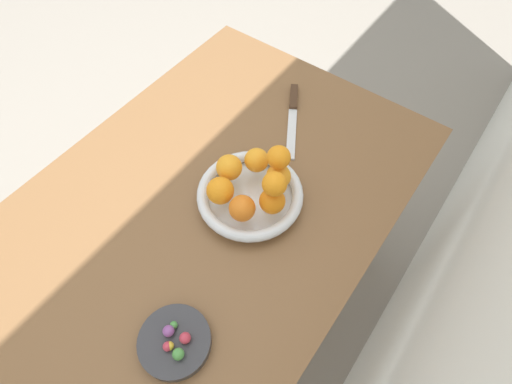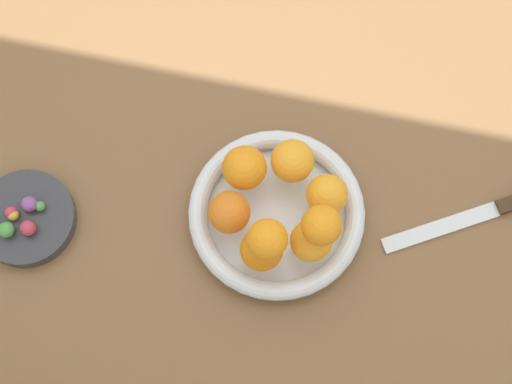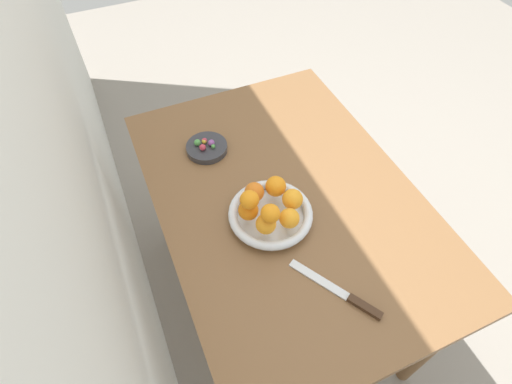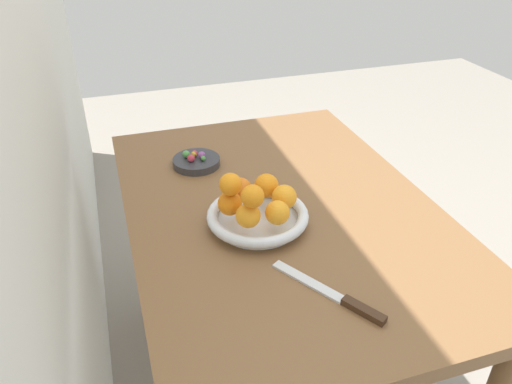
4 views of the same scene
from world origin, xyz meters
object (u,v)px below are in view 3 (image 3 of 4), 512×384
at_px(candy_ball_4, 211,143).
at_px(orange_2, 248,210).
at_px(dining_table, 285,212).
at_px(candy_dish, 207,148).
at_px(candy_ball_5, 197,143).
at_px(orange_3, 266,224).
at_px(fruit_bowl, 270,214).
at_px(candy_ball_1, 213,146).
at_px(orange_6, 249,200).
at_px(candy_ball_3, 204,141).
at_px(orange_1, 255,193).
at_px(knife, 343,294).
at_px(orange_0, 276,186).
at_px(orange_7, 270,214).
at_px(candy_ball_0, 203,147).
at_px(orange_4, 289,218).
at_px(orange_5, 293,199).
at_px(candy_ball_2, 204,141).

bearing_deg(candy_ball_4, orange_2, 179.31).
bearing_deg(dining_table, candy_dish, 29.75).
bearing_deg(candy_ball_5, orange_3, -171.09).
distance_m(fruit_bowl, candy_ball_1, 0.32).
distance_m(orange_6, candy_ball_4, 0.34).
bearing_deg(orange_2, candy_dish, 2.06).
bearing_deg(candy_ball_3, candy_ball_5, 87.44).
height_order(orange_1, knife, orange_1).
xyz_separation_m(orange_0, candy_ball_5, (0.30, 0.14, -0.04)).
relative_size(candy_dish, candy_ball_4, 6.30).
xyz_separation_m(orange_7, candy_ball_0, (0.38, 0.06, -0.09)).
xyz_separation_m(orange_4, orange_7, (0.00, 0.06, 0.05)).
bearing_deg(candy_ball_1, candy_ball_5, 51.98).
relative_size(orange_0, orange_4, 1.08).
xyz_separation_m(candy_ball_1, candy_ball_5, (0.03, 0.04, 0.00)).
relative_size(candy_ball_0, candy_ball_4, 0.99).
height_order(orange_3, orange_7, orange_7).
xyz_separation_m(orange_3, orange_5, (0.05, -0.10, 0.00)).
xyz_separation_m(orange_4, candy_ball_1, (0.38, 0.09, -0.04)).
xyz_separation_m(candy_ball_0, candy_ball_4, (0.01, -0.03, 0.00)).
relative_size(orange_3, candy_ball_3, 3.38).
distance_m(orange_5, candy_ball_4, 0.36).
xyz_separation_m(candy_dish, orange_0, (-0.28, -0.12, 0.06)).
bearing_deg(orange_1, orange_5, -126.12).
distance_m(fruit_bowl, orange_3, 0.08).
xyz_separation_m(orange_4, candy_ball_3, (0.41, 0.11, -0.04)).
relative_size(candy_dish, candy_ball_0, 6.38).
distance_m(orange_1, candy_ball_0, 0.28).
xyz_separation_m(orange_1, candy_ball_3, (0.29, 0.06, -0.04)).
bearing_deg(orange_2, candy_ball_2, 2.12).
xyz_separation_m(candy_ball_1, candy_ball_2, (0.03, 0.02, 0.00)).
height_order(orange_0, candy_ball_5, orange_0).
bearing_deg(orange_5, orange_3, 114.05).
height_order(candy_ball_1, candy_ball_2, candy_ball_2).
height_order(orange_0, knife, orange_0).
distance_m(candy_dish, knife, 0.64).
xyz_separation_m(candy_ball_4, candy_ball_5, (0.02, 0.04, 0.00)).
height_order(orange_0, orange_4, orange_0).
relative_size(orange_0, candy_ball_0, 2.82).
bearing_deg(candy_dish, orange_7, -173.52).
height_order(orange_2, orange_4, same).
relative_size(dining_table, orange_2, 19.47).
xyz_separation_m(orange_0, orange_5, (-0.06, -0.02, -0.00)).
distance_m(fruit_bowl, orange_6, 0.12).
xyz_separation_m(fruit_bowl, orange_4, (-0.06, -0.03, 0.05)).
relative_size(fruit_bowl, orange_1, 4.25).
height_order(orange_1, candy_ball_1, orange_1).
xyz_separation_m(candy_dish, orange_7, (-0.40, -0.05, 0.11)).
distance_m(orange_4, knife, 0.24).
bearing_deg(candy_ball_2, candy_ball_4, -141.23).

